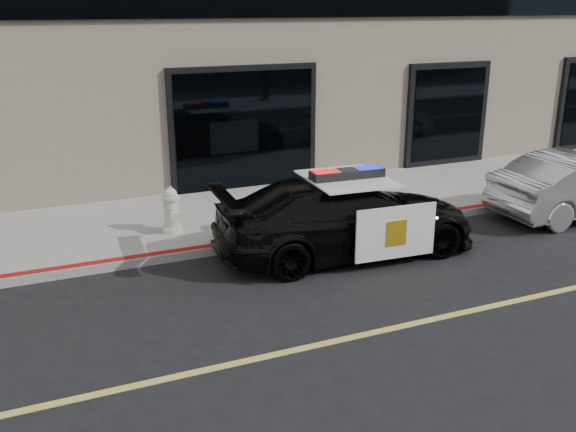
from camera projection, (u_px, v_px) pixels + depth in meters
name	position (u px, v px, depth m)	size (l,w,h in m)	color
ground	(477.00, 310.00, 9.13)	(120.00, 120.00, 0.00)	black
sidewalk_n	(317.00, 204.00, 13.68)	(60.00, 3.50, 0.15)	gray
police_car	(346.00, 216.00, 11.01)	(2.42, 4.81, 1.50)	black
fire_hydrant	(171.00, 211.00, 11.70)	(0.39, 0.54, 0.85)	beige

